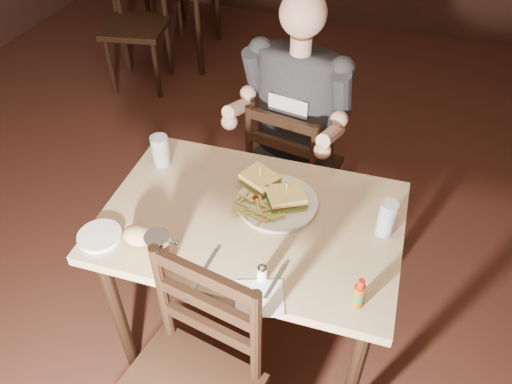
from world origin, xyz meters
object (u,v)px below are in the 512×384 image
(diner, at_px, (295,94))
(glass_right, at_px, (387,218))
(main_table, at_px, (252,235))
(side_plate, at_px, (100,237))
(dinner_plate, at_px, (277,204))
(hot_sauce, at_px, (359,293))
(chair_far, at_px, (294,169))
(syrup_dispenser, at_px, (159,248))
(glass_left, at_px, (161,151))
(bg_chair_near, at_px, (135,27))

(diner, xyz_separation_m, glass_right, (0.49, -0.58, -0.05))
(main_table, bearing_deg, side_plate, -150.01)
(dinner_plate, xyz_separation_m, hot_sauce, (0.36, -0.34, 0.05))
(diner, bearing_deg, main_table, -78.43)
(chair_far, height_order, syrup_dispenser, syrup_dispenser)
(chair_far, xyz_separation_m, glass_right, (0.49, -0.63, 0.41))
(dinner_plate, distance_m, glass_right, 0.40)
(glass_right, bearing_deg, side_plate, -159.29)
(chair_far, relative_size, glass_left, 6.59)
(bg_chair_near, height_order, glass_right, bg_chair_near)
(syrup_dispenser, height_order, side_plate, syrup_dispenser)
(main_table, bearing_deg, chair_far, 92.17)
(chair_far, distance_m, dinner_plate, 0.72)
(bg_chair_near, height_order, side_plate, bg_chair_near)
(dinner_plate, relative_size, hot_sauce, 2.48)
(dinner_plate, distance_m, hot_sauce, 0.49)
(main_table, relative_size, syrup_dispenser, 10.07)
(main_table, distance_m, dinner_plate, 0.15)
(dinner_plate, bearing_deg, glass_right, -1.19)
(hot_sauce, height_order, side_plate, hot_sauce)
(diner, xyz_separation_m, side_plate, (-0.43, -0.93, -0.11))
(chair_far, xyz_separation_m, hot_sauce, (0.45, -0.96, 0.40))
(glass_left, xyz_separation_m, side_plate, (-0.02, -0.44, -0.06))
(glass_right, bearing_deg, chair_far, 127.69)
(chair_far, distance_m, bg_chair_near, 1.91)
(dinner_plate, distance_m, syrup_dispenser, 0.47)
(chair_far, xyz_separation_m, syrup_dispenser, (-0.19, -0.99, 0.40))
(glass_left, bearing_deg, syrup_dispenser, -63.55)
(syrup_dispenser, bearing_deg, main_table, 49.62)
(main_table, relative_size, bg_chair_near, 1.16)
(main_table, height_order, syrup_dispenser, syrup_dispenser)
(bg_chair_near, bearing_deg, dinner_plate, -58.96)
(glass_left, bearing_deg, chair_far, 52.45)
(bg_chair_near, distance_m, syrup_dispenser, 2.54)
(hot_sauce, bearing_deg, glass_left, 154.46)
(diner, xyz_separation_m, syrup_dispenser, (-0.18, -0.95, -0.06))
(main_table, bearing_deg, dinner_plate, 52.65)
(bg_chair_near, relative_size, glass_left, 7.28)
(main_table, distance_m, side_plate, 0.54)
(chair_far, height_order, diner, diner)
(bg_chair_near, xyz_separation_m, syrup_dispenser, (1.34, -2.12, 0.35))
(dinner_plate, height_order, glass_right, glass_right)
(chair_far, relative_size, syrup_dispenser, 7.82)
(syrup_dispenser, bearing_deg, diner, 76.55)
(chair_far, height_order, hot_sauce, hot_sauce)
(dinner_plate, xyz_separation_m, glass_right, (0.39, -0.01, 0.06))
(glass_right, bearing_deg, glass_left, 174.42)
(glass_right, xyz_separation_m, syrup_dispenser, (-0.68, -0.36, -0.01))
(chair_far, relative_size, bg_chair_near, 0.90)
(bg_chair_near, bearing_deg, glass_right, -52.95)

